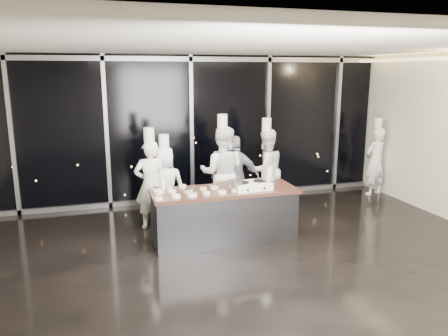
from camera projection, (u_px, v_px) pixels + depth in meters
The scene contains 15 objects.
ground at pixel (241, 261), 6.71m from camera, with size 9.00×9.00×0.00m, color black.
room_shell at pixel (254, 114), 6.27m from camera, with size 9.02×7.02×3.21m.
window_wall at pixel (191, 129), 9.57m from camera, with size 8.90×0.11×3.20m.
demo_counter at pixel (224, 215), 7.45m from camera, with size 2.46×0.86×0.90m.
stove at pixel (251, 185), 7.37m from camera, with size 0.67×0.45×0.14m.
frying_pan at pixel (234, 182), 7.22m from camera, with size 0.46×0.28×0.04m.
stock_pot at pixel (269, 172), 7.45m from camera, with size 0.24×0.24×0.24m, color silver.
prep_bowls at pixel (186, 191), 7.14m from camera, with size 1.41×0.74×0.05m.
squeeze_bottle at pixel (163, 184), 7.25m from camera, with size 0.07×0.07×0.25m.
chef_far_left at pixel (151, 184), 7.97m from camera, with size 0.60×0.40×1.87m.
chef_left at pixel (165, 185), 8.17m from camera, with size 0.84×0.67×1.72m.
chef_center at pixel (222, 173), 8.46m from camera, with size 1.08×0.98×2.06m.
guest at pixel (235, 176), 8.62m from camera, with size 1.03×0.76×1.63m.
chef_right at pixel (266, 169), 9.04m from camera, with size 0.93×0.79×1.93m.
chef_side at pixel (375, 160), 10.17m from camera, with size 0.65×0.51×1.81m.
Camera 1 is at (-2.04, -5.90, 2.85)m, focal length 35.00 mm.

